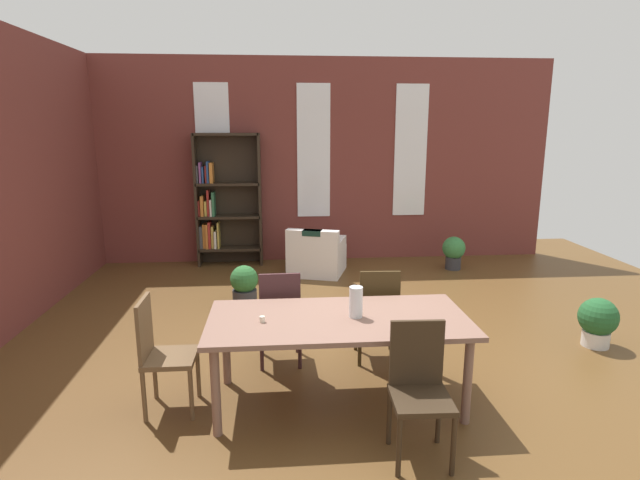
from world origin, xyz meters
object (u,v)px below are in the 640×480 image
at_px(vase_on_table, 356,302).
at_px(potted_plant_corner, 454,251).
at_px(dining_chair_far_left, 280,315).
at_px(potted_plant_by_shelf, 598,320).
at_px(dining_table, 338,326).
at_px(dining_chair_near_right, 419,386).
at_px(potted_plant_window, 244,285).
at_px(dining_chair_head_left, 161,351).
at_px(dining_chair_far_right, 378,312).
at_px(armchair_white, 317,256).
at_px(bookshelf_tall, 223,202).

xyz_separation_m(vase_on_table, potted_plant_corner, (2.20, 3.88, -0.58)).
bearing_deg(dining_chair_far_left, potted_plant_by_shelf, 2.64).
bearing_deg(dining_table, dining_chair_far_left, 123.16).
distance_m(dining_chair_near_right, potted_plant_window, 3.43).
height_order(dining_chair_head_left, potted_plant_window, dining_chair_head_left).
distance_m(dining_chair_far_right, potted_plant_corner, 3.67).
xyz_separation_m(dining_chair_near_right, potted_plant_corner, (1.86, 4.60, -0.21)).
height_order(vase_on_table, dining_chair_far_right, vase_on_table).
xyz_separation_m(dining_chair_far_right, potted_plant_corner, (1.87, 3.15, -0.21)).
distance_m(armchair_white, potted_plant_window, 1.74).
height_order(dining_chair_head_left, potted_plant_by_shelf, dining_chair_head_left).
bearing_deg(dining_chair_near_right, dining_chair_far_right, 90.26).
bearing_deg(dining_chair_near_right, dining_chair_head_left, 159.21).
xyz_separation_m(dining_chair_near_right, dining_chair_far_right, (-0.01, 1.45, 0.00)).
height_order(dining_chair_far_left, potted_plant_window, dining_chair_far_left).
height_order(dining_table, armchair_white, dining_table).
height_order(dining_table, potted_plant_by_shelf, dining_table).
bearing_deg(potted_plant_window, bookshelf_tall, 102.03).
bearing_deg(dining_chair_far_right, bookshelf_tall, 115.89).
distance_m(dining_table, dining_chair_far_left, 0.88).
height_order(dining_chair_far_left, armchair_white, dining_chair_far_left).
bearing_deg(bookshelf_tall, dining_chair_far_right, -64.11).
relative_size(potted_plant_by_shelf, potted_plant_window, 0.97).
relative_size(dining_chair_far_right, dining_chair_head_left, 1.00).
xyz_separation_m(dining_table, dining_chair_far_left, (-0.47, 0.72, -0.16)).
height_order(dining_chair_near_right, potted_plant_window, dining_chair_near_right).
height_order(armchair_white, potted_plant_corner, armchair_white).
bearing_deg(armchair_white, potted_plant_by_shelf, -47.12).
bearing_deg(bookshelf_tall, potted_plant_corner, -9.68).
distance_m(vase_on_table, dining_chair_far_right, 0.87).
height_order(dining_chair_far_left, bookshelf_tall, bookshelf_tall).
bearing_deg(armchair_white, dining_table, -91.72).
height_order(dining_table, vase_on_table, vase_on_table).
height_order(dining_chair_far_right, dining_chair_head_left, same).
height_order(potted_plant_by_shelf, potted_plant_corner, potted_plant_corner).
height_order(potted_plant_corner, potted_plant_window, potted_plant_window).
relative_size(dining_chair_near_right, potted_plant_corner, 1.78).
xyz_separation_m(dining_chair_head_left, potted_plant_window, (0.51, 2.41, -0.23)).
bearing_deg(dining_table, potted_plant_corner, 58.92).
bearing_deg(potted_plant_corner, dining_chair_far_left, -131.69).
xyz_separation_m(vase_on_table, dining_chair_far_left, (-0.61, 0.72, -0.36)).
bearing_deg(dining_chair_far_left, vase_on_table, -49.67).
height_order(dining_chair_head_left, armchair_white, dining_chair_head_left).
relative_size(vase_on_table, dining_chair_far_right, 0.27).
relative_size(dining_chair_far_left, potted_plant_corner, 1.78).
distance_m(dining_table, dining_chair_near_right, 0.88).
bearing_deg(potted_plant_by_shelf, dining_chair_far_left, -177.36).
height_order(dining_chair_near_right, dining_chair_head_left, same).
relative_size(dining_chair_far_right, potted_plant_by_shelf, 1.82).
distance_m(dining_chair_near_right, potted_plant_corner, 4.97).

